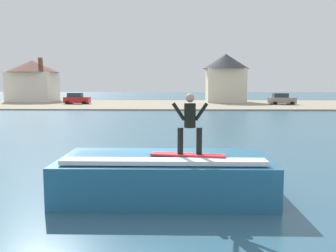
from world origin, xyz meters
TOP-DOWN VIEW (x-y plane):
  - ground_plane at (0.00, 0.00)m, footprint 260.00×260.00m
  - wave_crest at (0.26, -0.80)m, footprint 6.12×3.15m
  - surfboard at (0.93, -1.27)m, footprint 2.12×0.74m
  - surfer at (0.98, -1.33)m, footprint 1.01×0.32m
  - shoreline_bank at (0.00, 45.96)m, footprint 120.00×24.26m
  - car_near_shore at (-14.83, 45.38)m, footprint 3.89×2.04m
  - car_far_shore at (16.27, 44.62)m, footprint 3.87×2.03m
  - house_with_chimney at (-24.55, 53.15)m, footprint 9.16×9.16m
  - house_gabled_white at (8.72, 51.40)m, footprint 7.74×7.74m

SIDE VIEW (x-z plane):
  - ground_plane at x=0.00m, z-range 0.00..0.00m
  - shoreline_bank at x=0.00m, z-range 0.00..0.18m
  - wave_crest at x=0.26m, z-range -0.04..1.27m
  - car_far_shore at x=16.27m, z-range 0.01..1.87m
  - car_near_shore at x=-14.83m, z-range 0.01..1.87m
  - surfboard at x=0.93m, z-range 1.31..1.37m
  - surfer at x=0.98m, z-range 1.46..3.15m
  - house_with_chimney at x=-24.55m, z-range 0.24..7.90m
  - house_gabled_white at x=8.72m, z-range 0.50..8.68m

